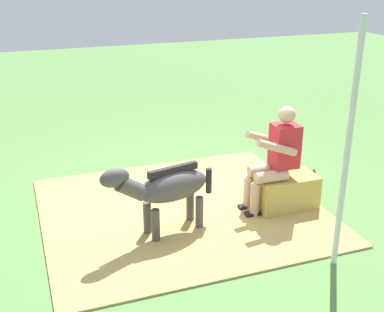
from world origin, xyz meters
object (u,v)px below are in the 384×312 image
pony_standing (166,188)px  soda_bottle (313,177)px  tent_pole_left (347,150)px  hay_bale (285,192)px  person_seated (276,156)px

pony_standing → soda_bottle: pony_standing is taller
tent_pole_left → hay_bale: bearing=-95.7°
hay_bale → pony_standing: 1.59m
hay_bale → person_seated: 0.52m
person_seated → tent_pole_left: size_ratio=0.53×
hay_bale → person_seated: bearing=-1.6°
hay_bale → pony_standing: (1.55, 0.10, 0.35)m
soda_bottle → hay_bale: bearing=32.5°
tent_pole_left → pony_standing: bearing=-38.6°
hay_bale → person_seated: person_seated is taller
person_seated → tent_pole_left: 1.34m
tent_pole_left → person_seated: bearing=-88.2°
person_seated → tent_pole_left: (-0.04, 1.24, 0.52)m
person_seated → soda_bottle: size_ratio=5.26×
soda_bottle → person_seated: bearing=27.1°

